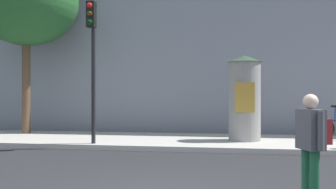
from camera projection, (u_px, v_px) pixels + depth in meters
sidewalk_curb at (202, 142)px, 13.27m from camera, size 36.00×4.00×0.15m
building_backdrop at (213, 12)px, 18.19m from camera, size 36.00×5.00×10.38m
traffic_light at (92, 48)px, 12.06m from camera, size 0.24×0.45×4.11m
poster_column at (245, 97)px, 12.92m from camera, size 1.08×1.08×2.64m
street_tree at (26, 2)px, 15.26m from camera, size 3.78×3.78×6.44m
pedestrian_tallest at (312, 139)px, 5.93m from camera, size 0.49×0.58×1.60m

